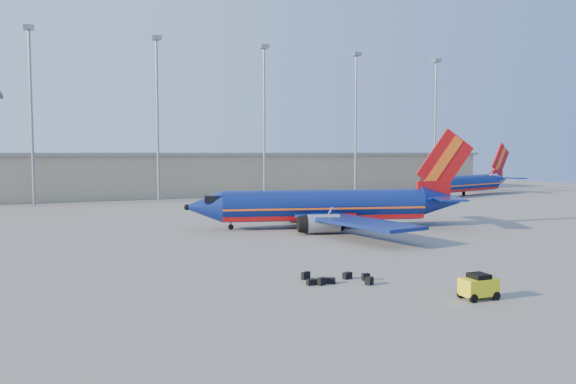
{
  "coord_description": "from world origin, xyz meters",
  "views": [
    {
      "loc": [
        -24.21,
        -53.11,
        8.64
      ],
      "look_at": [
        2.16,
        6.12,
        4.0
      ],
      "focal_mm": 35.0,
      "sensor_mm": 36.0,
      "label": 1
    }
  ],
  "objects": [
    {
      "name": "ground",
      "position": [
        0.0,
        0.0,
        0.0
      ],
      "size": [
        220.0,
        220.0,
        0.0
      ],
      "primitive_type": "plane",
      "color": "slate",
      "rests_on": "ground"
    },
    {
      "name": "terminal_building",
      "position": [
        10.0,
        58.0,
        4.32
      ],
      "size": [
        122.0,
        16.0,
        8.5
      ],
      "color": "tan",
      "rests_on": "ground"
    },
    {
      "name": "light_mast_row",
      "position": [
        5.0,
        46.0,
        17.55
      ],
      "size": [
        101.6,
        1.6,
        28.65
      ],
      "color": "gray",
      "rests_on": "ground"
    },
    {
      "name": "aircraft_main",
      "position": [
        6.12,
        3.12,
        2.43
      ],
      "size": [
        32.93,
        31.25,
        11.39
      ],
      "rotation": [
        0.0,
        0.0,
        -0.26
      ],
      "color": "navy",
      "rests_on": "ground"
    },
    {
      "name": "aircraft_second",
      "position": [
        53.37,
        34.04,
        2.44
      ],
      "size": [
        30.68,
        15.22,
        10.65
      ],
      "rotation": [
        0.0,
        0.0,
        0.28
      ],
      "color": "navy",
      "rests_on": "ground"
    },
    {
      "name": "baggage_tug",
      "position": [
        -0.81,
        -28.07,
        0.8
      ],
      "size": [
        2.19,
        1.4,
        1.53
      ],
      "rotation": [
        0.0,
        0.0,
        -0.06
      ],
      "color": "yellow",
      "rests_on": "ground"
    },
    {
      "name": "luggage_pile",
      "position": [
        -6.36,
        -20.92,
        0.23
      ],
      "size": [
        4.51,
        3.61,
        0.52
      ],
      "color": "black",
      "rests_on": "ground"
    }
  ]
}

